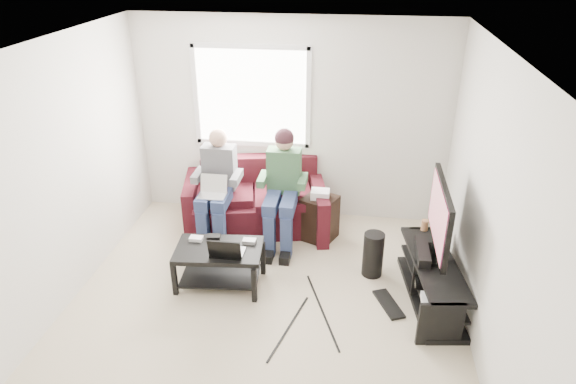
{
  "coord_description": "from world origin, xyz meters",
  "views": [
    {
      "loc": [
        0.83,
        -3.92,
        3.39
      ],
      "look_at": [
        0.19,
        0.6,
        1.12
      ],
      "focal_mm": 32.0,
      "sensor_mm": 36.0,
      "label": 1
    }
  ],
  "objects_px": {
    "sofa": "(255,203)",
    "tv_stand": "(432,282)",
    "end_table": "(319,217)",
    "tv": "(440,217)",
    "subwoofer": "(373,254)",
    "coffee_table": "(219,258)"
  },
  "relations": [
    {
      "from": "sofa",
      "to": "tv_stand",
      "type": "xyz_separation_m",
      "value": [
        2.1,
        -1.26,
        -0.11
      ]
    },
    {
      "from": "sofa",
      "to": "end_table",
      "type": "height_order",
      "value": "sofa"
    },
    {
      "from": "tv",
      "to": "subwoofer",
      "type": "xyz_separation_m",
      "value": [
        -0.6,
        0.26,
        -0.66
      ]
    },
    {
      "from": "sofa",
      "to": "coffee_table",
      "type": "xyz_separation_m",
      "value": [
        -0.13,
        -1.31,
        0.02
      ]
    },
    {
      "from": "coffee_table",
      "to": "tv",
      "type": "distance_m",
      "value": 2.31
    },
    {
      "from": "end_table",
      "to": "coffee_table",
      "type": "bearing_deg",
      "value": -131.61
    },
    {
      "from": "tv_stand",
      "to": "tv",
      "type": "height_order",
      "value": "tv"
    },
    {
      "from": "subwoofer",
      "to": "end_table",
      "type": "relative_size",
      "value": 0.78
    },
    {
      "from": "sofa",
      "to": "tv_stand",
      "type": "distance_m",
      "value": 2.46
    },
    {
      "from": "subwoofer",
      "to": "sofa",
      "type": "bearing_deg",
      "value": 148.96
    },
    {
      "from": "tv",
      "to": "subwoofer",
      "type": "relative_size",
      "value": 2.13
    },
    {
      "from": "tv_stand",
      "to": "subwoofer",
      "type": "relative_size",
      "value": 2.8
    },
    {
      "from": "sofa",
      "to": "tv",
      "type": "height_order",
      "value": "tv"
    },
    {
      "from": "subwoofer",
      "to": "tv",
      "type": "bearing_deg",
      "value": -23.59
    },
    {
      "from": "tv",
      "to": "end_table",
      "type": "distance_m",
      "value": 1.69
    },
    {
      "from": "tv_stand",
      "to": "subwoofer",
      "type": "bearing_deg",
      "value": 149.0
    },
    {
      "from": "coffee_table",
      "to": "end_table",
      "type": "relative_size",
      "value": 1.44
    },
    {
      "from": "sofa",
      "to": "coffee_table",
      "type": "relative_size",
      "value": 2.09
    },
    {
      "from": "coffee_table",
      "to": "subwoofer",
      "type": "xyz_separation_m",
      "value": [
        1.63,
        0.41,
        -0.08
      ]
    },
    {
      "from": "end_table",
      "to": "tv_stand",
      "type": "bearing_deg",
      "value": -39.99
    },
    {
      "from": "coffee_table",
      "to": "sofa",
      "type": "bearing_deg",
      "value": 84.35
    },
    {
      "from": "coffee_table",
      "to": "tv_stand",
      "type": "bearing_deg",
      "value": 1.24
    }
  ]
}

